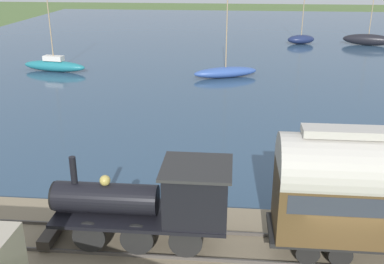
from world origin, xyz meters
name	(u,v)px	position (x,y,z in m)	size (l,w,h in m)	color
harbor_water	(263,44)	(43.58, 0.00, 0.00)	(80.00, 80.00, 0.01)	#2D4760
rail_embankment	(333,259)	(0.63, 0.00, 0.23)	(5.30, 56.00, 0.58)	#84755B
steam_locomotive	(158,199)	(0.63, 5.87, 2.23)	(2.18, 6.37, 3.04)	black
sailboat_black	(368,40)	(44.10, -12.54, 0.70)	(2.86, 6.00, 6.78)	black
sailboat_teal	(54,65)	(27.19, 20.03, 0.60)	(2.24, 6.29, 8.35)	#1E707A
sailboat_navy	(301,39)	(44.36, -4.60, 0.62)	(2.71, 3.78, 9.43)	#192347
sailboat_blue	(226,72)	(26.35, 4.23, 0.51)	(3.30, 5.86, 8.14)	#335199
rowboat_far_out	(315,152)	(9.73, -0.83, 0.24)	(2.30, 2.48, 0.47)	beige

